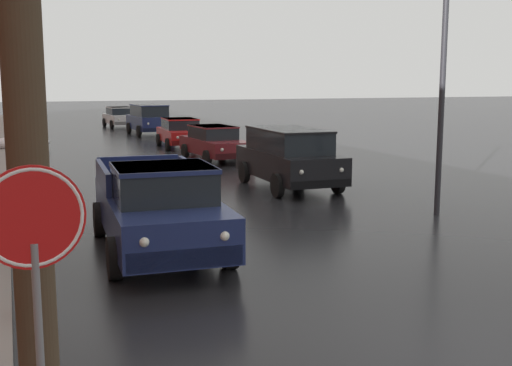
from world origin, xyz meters
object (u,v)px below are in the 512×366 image
(pickup_truck_darkblue_approaching_near_lane, at_px, (158,207))
(fire_hydrant, at_px, (32,299))
(stop_sign_at_corner, at_px, (34,248))
(bare_tree_second_along_sidewalk, at_px, (13,61))
(suv_darkblue_queued_behind_truck, at_px, (149,118))
(sedan_maroon_parked_kerbside_mid, at_px, (214,142))
(suv_black_parked_kerbside_close, at_px, (289,156))
(sedan_white_at_far_intersection, at_px, (120,117))
(street_lamp_post, at_px, (443,67))
(sedan_red_parked_far_down_block, at_px, (181,132))

(pickup_truck_darkblue_approaching_near_lane, height_order, fire_hydrant, pickup_truck_darkblue_approaching_near_lane)
(fire_hydrant, height_order, stop_sign_at_corner, stop_sign_at_corner)
(bare_tree_second_along_sidewalk, height_order, suv_darkblue_queued_behind_truck, bare_tree_second_along_sidewalk)
(sedan_maroon_parked_kerbside_mid, height_order, stop_sign_at_corner, stop_sign_at_corner)
(bare_tree_second_along_sidewalk, distance_m, suv_black_parked_kerbside_close, 9.53)
(suv_darkblue_queued_behind_truck, xyz_separation_m, fire_hydrant, (-7.76, -29.75, -0.63))
(pickup_truck_darkblue_approaching_near_lane, xyz_separation_m, suv_black_parked_kerbside_close, (5.35, 5.98, 0.11))
(sedan_white_at_far_intersection, bearing_deg, street_lamp_post, -85.70)
(sedan_red_parked_far_down_block, distance_m, stop_sign_at_corner, 27.05)
(fire_hydrant, distance_m, stop_sign_at_corner, 4.39)
(sedan_red_parked_far_down_block, height_order, fire_hydrant, sedan_red_parked_far_down_block)
(sedan_maroon_parked_kerbside_mid, distance_m, fire_hydrant, 18.04)
(suv_black_parked_kerbside_close, relative_size, street_lamp_post, 0.73)
(stop_sign_at_corner, xyz_separation_m, street_lamp_post, (9.61, 8.13, 1.51))
(sedan_maroon_parked_kerbside_mid, bearing_deg, bare_tree_second_along_sidewalk, -122.22)
(sedan_maroon_parked_kerbside_mid, xyz_separation_m, fire_hydrant, (-7.66, -16.33, -0.40))
(stop_sign_at_corner, bearing_deg, sedan_white_at_far_intersection, 79.99)
(suv_darkblue_queued_behind_truck, xyz_separation_m, street_lamp_post, (1.82, -25.66, 2.59))
(suv_black_parked_kerbside_close, height_order, stop_sign_at_corner, stop_sign_at_corner)
(sedan_maroon_parked_kerbside_mid, relative_size, fire_hydrant, 6.29)
(bare_tree_second_along_sidewalk, xyz_separation_m, suv_black_parked_kerbside_close, (7.76, 4.86, -2.63))
(sedan_white_at_far_intersection, xyz_separation_m, street_lamp_post, (2.44, -32.48, 2.82))
(bare_tree_second_along_sidewalk, xyz_separation_m, sedan_white_at_far_intersection, (7.15, 32.42, -2.87))
(bare_tree_second_along_sidewalk, distance_m, suv_darkblue_queued_behind_truck, 26.88)
(suv_black_parked_kerbside_close, relative_size, suv_darkblue_queued_behind_truck, 1.03)
(suv_black_parked_kerbside_close, xyz_separation_m, stop_sign_at_corner, (-7.79, -13.05, 1.08))
(suv_black_parked_kerbside_close, distance_m, sedan_red_parked_far_down_block, 12.85)
(pickup_truck_darkblue_approaching_near_lane, relative_size, suv_black_parked_kerbside_close, 1.16)
(pickup_truck_darkblue_approaching_near_lane, distance_m, sedan_white_at_far_intersection, 33.87)
(sedan_maroon_parked_kerbside_mid, relative_size, street_lamp_post, 0.69)
(bare_tree_second_along_sidewalk, relative_size, pickup_truck_darkblue_approaching_near_lane, 1.27)
(street_lamp_post, bearing_deg, sedan_maroon_parked_kerbside_mid, 98.86)
(suv_black_parked_kerbside_close, height_order, sedan_white_at_far_intersection, suv_black_parked_kerbside_close)
(suv_black_parked_kerbside_close, bearing_deg, stop_sign_at_corner, -120.83)
(suv_darkblue_queued_behind_truck, distance_m, street_lamp_post, 25.85)
(fire_hydrant, bearing_deg, sedan_white_at_far_intersection, 78.96)
(sedan_red_parked_far_down_block, distance_m, sedan_white_at_far_intersection, 14.72)
(street_lamp_post, bearing_deg, stop_sign_at_corner, -139.75)
(bare_tree_second_along_sidewalk, distance_m, pickup_truck_darkblue_approaching_near_lane, 3.81)
(sedan_maroon_parked_kerbside_mid, bearing_deg, stop_sign_at_corner, -110.71)
(sedan_maroon_parked_kerbside_mid, distance_m, stop_sign_at_corner, 21.82)
(suv_darkblue_queued_behind_truck, bearing_deg, sedan_maroon_parked_kerbside_mid, -90.39)
(pickup_truck_darkblue_approaching_near_lane, xyz_separation_m, fire_hydrant, (-2.40, -3.03, -0.53))
(suv_black_parked_kerbside_close, distance_m, street_lamp_post, 5.85)
(sedan_red_parked_far_down_block, bearing_deg, stop_sign_at_corner, -106.56)
(suv_darkblue_queued_behind_truck, distance_m, fire_hydrant, 30.75)
(suv_black_parked_kerbside_close, distance_m, sedan_maroon_parked_kerbside_mid, 7.33)
(suv_darkblue_queued_behind_truck, xyz_separation_m, stop_sign_at_corner, (-7.79, -33.79, 1.08))
(fire_hydrant, bearing_deg, suv_black_parked_kerbside_close, 49.29)
(bare_tree_second_along_sidewalk, bearing_deg, sedan_red_parked_far_down_block, 66.56)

